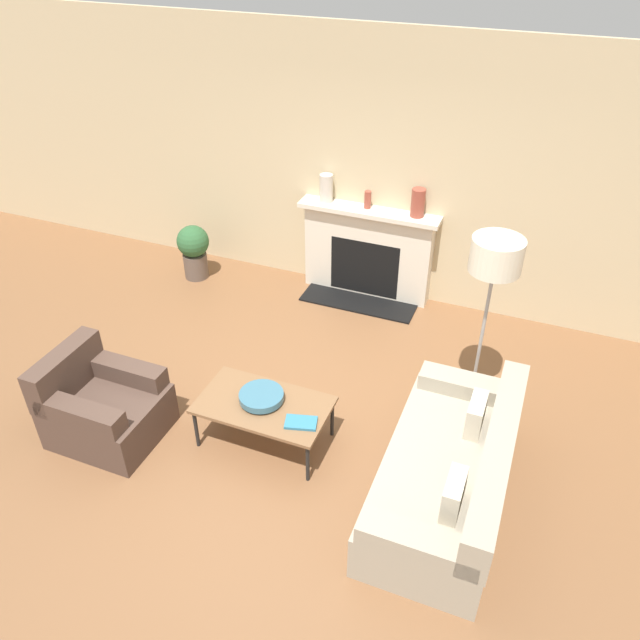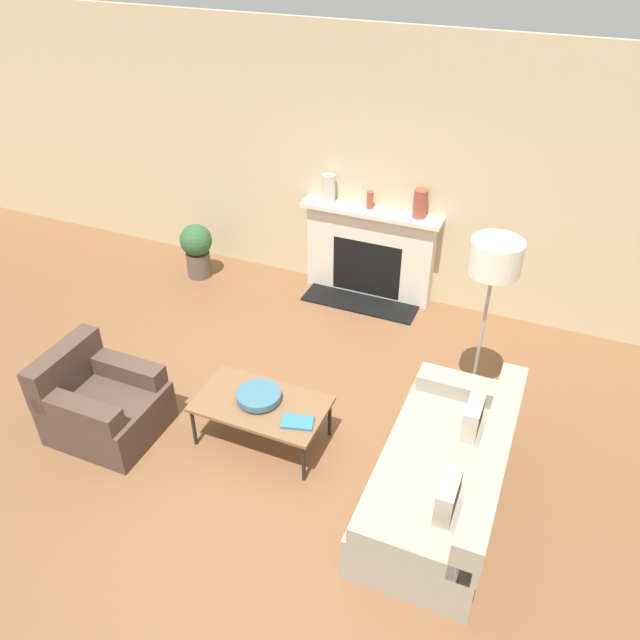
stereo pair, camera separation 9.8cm
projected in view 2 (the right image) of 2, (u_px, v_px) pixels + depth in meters
ground_plane at (270, 443)px, 5.36m from camera, size 18.00×18.00×0.00m
wall_back at (381, 171)px, 6.63m from camera, size 18.00×0.06×2.90m
fireplace at (369, 254)px, 7.07m from camera, size 1.58×0.59×1.06m
couch at (447, 475)px, 4.71m from camera, size 0.89×1.87×0.74m
armchair_near at (101, 404)px, 5.34m from camera, size 0.88×0.77×0.78m
coffee_table at (261, 406)px, 5.18m from camera, size 1.10×0.63×0.42m
bowl at (259, 396)px, 5.16m from camera, size 0.37×0.37×0.08m
book at (297, 422)px, 4.96m from camera, size 0.29×0.22×0.02m
floor_lamp at (493, 272)px, 4.97m from camera, size 0.42×0.42×1.69m
mantel_vase_left at (329, 188)px, 6.84m from camera, size 0.15×0.15×0.31m
mantel_vase_center_left at (370, 200)px, 6.72m from camera, size 0.07×0.07×0.19m
mantel_vase_center_right at (420, 204)px, 6.51m from camera, size 0.15×0.15×0.30m
potted_plant at (197, 248)px, 7.48m from camera, size 0.38×0.38×0.67m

